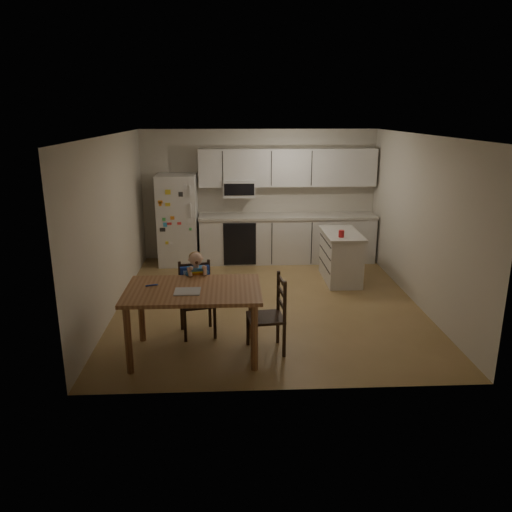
{
  "coord_description": "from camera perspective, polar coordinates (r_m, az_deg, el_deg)",
  "views": [
    {
      "loc": [
        -0.53,
        -7.12,
        2.81
      ],
      "look_at": [
        -0.23,
        -1.05,
        1.05
      ],
      "focal_mm": 35.0,
      "sensor_mm": 36.0,
      "label": 1
    }
  ],
  "objects": [
    {
      "name": "kitchen_island",
      "position": [
        8.67,
        9.66,
        -0.03
      ],
      "size": [
        0.6,
        1.15,
        0.85
      ],
      "color": "silver",
      "rests_on": "ground"
    },
    {
      "name": "red_cup",
      "position": [
        8.22,
        9.73,
        2.52
      ],
      "size": [
        0.09,
        0.09,
        0.11
      ],
      "primitive_type": "cylinder",
      "color": "red",
      "rests_on": "kitchen_island"
    },
    {
      "name": "toddler_spoon",
      "position": [
        6.0,
        -11.94,
        -3.29
      ],
      "size": [
        0.12,
        0.06,
        0.02
      ],
      "primitive_type": "cylinder",
      "rotation": [
        0.0,
        1.57,
        0.35
      ],
      "color": "blue",
      "rests_on": "dining_table"
    },
    {
      "name": "chair_side",
      "position": [
        6.0,
        2.01,
        -6.11
      ],
      "size": [
        0.46,
        0.46,
        0.95
      ],
      "rotation": [
        0.0,
        0.0,
        -1.46
      ],
      "color": "black",
      "rests_on": "ground"
    },
    {
      "name": "napkin",
      "position": [
        5.74,
        -7.85,
        -4.03
      ],
      "size": [
        0.29,
        0.25,
        0.01
      ],
      "primitive_type": "cube",
      "color": "#AEAEB3",
      "rests_on": "dining_table"
    },
    {
      "name": "kitchen_run",
      "position": [
        9.61,
        3.42,
        4.54
      ],
      "size": [
        3.37,
        0.62,
        2.15
      ],
      "color": "silver",
      "rests_on": "ground"
    },
    {
      "name": "dining_table",
      "position": [
        5.88,
        -7.17,
        -4.74
      ],
      "size": [
        1.57,
        1.01,
        0.84
      ],
      "color": "brown",
      "rests_on": "ground"
    },
    {
      "name": "chair_booster",
      "position": [
        6.47,
        -6.85,
        -3.23
      ],
      "size": [
        0.5,
        0.5,
        1.12
      ],
      "rotation": [
        0.0,
        0.0,
        0.21
      ],
      "color": "black",
      "rests_on": "ground"
    },
    {
      "name": "room",
      "position": [
        7.78,
        1.16,
        4.58
      ],
      "size": [
        4.52,
        5.01,
        2.51
      ],
      "color": "olive",
      "rests_on": "ground"
    },
    {
      "name": "refrigerator",
      "position": [
        9.53,
        -8.91,
        4.1
      ],
      "size": [
        0.72,
        0.7,
        1.7
      ],
      "primitive_type": "cube",
      "color": "silver",
      "rests_on": "ground"
    }
  ]
}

